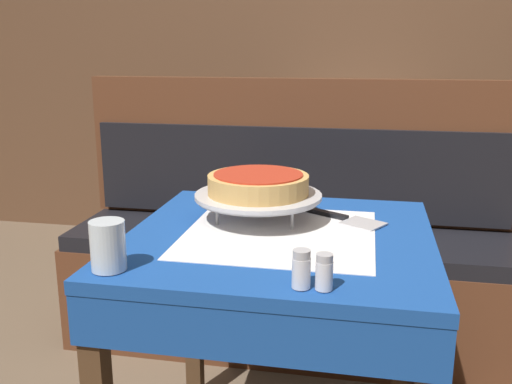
{
  "coord_description": "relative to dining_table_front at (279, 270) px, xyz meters",
  "views": [
    {
      "loc": [
        0.2,
        -1.32,
        1.18
      ],
      "look_at": [
        -0.07,
        0.06,
        0.82
      ],
      "focal_mm": 40.0,
      "sensor_mm": 36.0,
      "label": 1
    }
  ],
  "objects": [
    {
      "name": "deep_dish_pizza",
      "position": [
        -0.07,
        0.09,
        0.2
      ],
      "size": [
        0.26,
        0.26,
        0.05
      ],
      "color": "tan",
      "rests_on": "pizza_pan_stand"
    },
    {
      "name": "booth_bench",
      "position": [
        -0.08,
        0.81,
        -0.31
      ],
      "size": [
        1.76,
        0.46,
        1.06
      ],
      "color": "brown",
      "rests_on": "ground_plane"
    },
    {
      "name": "pepper_shaker",
      "position": [
        0.13,
        -0.32,
        0.13
      ],
      "size": [
        0.03,
        0.03,
        0.07
      ],
      "color": "silver",
      "rests_on": "dining_table_front"
    },
    {
      "name": "dining_table_rear",
      "position": [
        0.14,
        1.64,
        -0.03
      ],
      "size": [
        0.7,
        0.7,
        0.73
      ],
      "color": "beige",
      "rests_on": "ground_plane"
    },
    {
      "name": "water_glass_near",
      "position": [
        -0.31,
        -0.3,
        0.15
      ],
      "size": [
        0.07,
        0.07,
        0.1
      ],
      "color": "silver",
      "rests_on": "dining_table_front"
    },
    {
      "name": "pizza_pan_stand",
      "position": [
        -0.07,
        0.09,
        0.16
      ],
      "size": [
        0.33,
        0.33,
        0.07
      ],
      "color": "#ADADB2",
      "rests_on": "dining_table_front"
    },
    {
      "name": "pizza_server",
      "position": [
        0.14,
        0.15,
        0.1
      ],
      "size": [
        0.25,
        0.18,
        0.01
      ],
      "color": "#BCBCC1",
      "rests_on": "dining_table_front"
    },
    {
      "name": "salt_shaker",
      "position": [
        0.09,
        -0.32,
        0.13
      ],
      "size": [
        0.04,
        0.04,
        0.08
      ],
      "color": "silver",
      "rests_on": "dining_table_front"
    },
    {
      "name": "back_wall_panel",
      "position": [
        0.0,
        2.09,
        0.56
      ],
      "size": [
        6.0,
        0.04,
        2.4
      ],
      "primitive_type": "cube",
      "color": "brown",
      "rests_on": "ground_plane"
    },
    {
      "name": "condiment_caddy",
      "position": [
        0.13,
        1.66,
        0.14
      ],
      "size": [
        0.12,
        0.12,
        0.15
      ],
      "color": "black",
      "rests_on": "dining_table_rear"
    },
    {
      "name": "dining_table_front",
      "position": [
        0.0,
        0.0,
        0.0
      ],
      "size": [
        0.74,
        0.74,
        0.73
      ],
      "color": "#194799",
      "rests_on": "ground_plane"
    }
  ]
}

